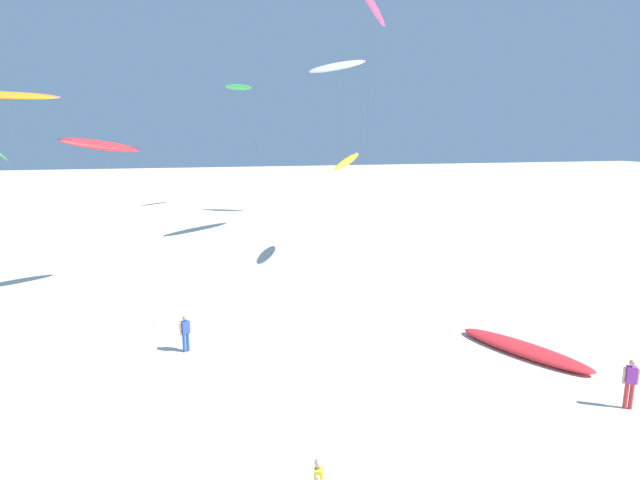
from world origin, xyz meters
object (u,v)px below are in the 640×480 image
object	(u,v)px
flying_kite_4	(239,87)
person_near_left	(630,382)
flying_kite_2	(337,66)
flying_kite_0	(6,95)
flying_kite_1	(346,163)
flying_kite_3	(101,145)
flying_kite_5	(372,5)
person_foreground_walker	(185,332)
grounded_kite_0	(524,349)

from	to	relation	value
flying_kite_4	person_near_left	xyz separation A→B (m)	(6.37, -53.55, -13.78)
flying_kite_2	flying_kite_0	bearing A→B (deg)	-173.41
flying_kite_1	person_near_left	bearing A→B (deg)	-83.66
flying_kite_1	flying_kite_4	distance (m)	31.68
flying_kite_0	flying_kite_4	distance (m)	25.65
flying_kite_1	flying_kite_3	world-z (taller)	flying_kite_3
flying_kite_4	flying_kite_5	xyz separation A→B (m)	(8.30, -23.31, 4.74)
flying_kite_2	person_near_left	xyz separation A→B (m)	(-3.23, -44.33, -15.43)
flying_kite_4	flying_kite_0	bearing A→B (deg)	-149.74
flying_kite_1	flying_kite_4	size ratio (longest dim) A/B	0.88
flying_kite_2	person_foreground_walker	bearing A→B (deg)	-116.13
person_foreground_walker	person_near_left	xyz separation A→B (m)	(14.22, -8.78, 0.09)
flying_kite_5	person_near_left	distance (m)	35.51
flying_kite_2	flying_kite_4	size ratio (longest dim) A/B	1.15
flying_kite_0	flying_kite_4	world-z (taller)	flying_kite_4
flying_kite_3	person_foreground_walker	bearing A→B (deg)	-68.48
flying_kite_3	flying_kite_2	bearing A→B (deg)	49.96
flying_kite_3	person_foreground_walker	distance (m)	13.22
flying_kite_5	person_foreground_walker	size ratio (longest dim) A/B	13.08
flying_kite_3	flying_kite_4	distance (m)	37.19
flying_kite_2	person_foreground_walker	size ratio (longest dim) A/B	10.93
flying_kite_2	flying_kite_5	size ratio (longest dim) A/B	0.84
grounded_kite_0	person_foreground_walker	distance (m)	14.30
flying_kite_1	person_foreground_walker	bearing A→B (deg)	-129.26
flying_kite_4	grounded_kite_0	bearing A→B (deg)	-83.12
flying_kite_1	flying_kite_5	size ratio (longest dim) A/B	0.64
flying_kite_1	flying_kite_3	distance (m)	16.24
flying_kite_5	person_foreground_walker	world-z (taller)	flying_kite_5
flying_kite_0	flying_kite_1	bearing A→B (deg)	-34.29
flying_kite_0	person_near_left	distance (m)	50.95
flying_kite_4	grounded_kite_0	size ratio (longest dim) A/B	2.53
grounded_kite_0	flying_kite_3	bearing A→B (deg)	141.62
flying_kite_1	flying_kite_5	world-z (taller)	flying_kite_5
flying_kite_5	person_near_left	world-z (taller)	flying_kite_5
person_foreground_walker	flying_kite_1	bearing A→B (deg)	50.74
flying_kite_4	person_near_left	bearing A→B (deg)	-83.22
flying_kite_5	person_near_left	bearing A→B (deg)	-93.65
flying_kite_0	flying_kite_4	xyz separation A→B (m)	(22.07, 12.87, 2.24)
flying_kite_2	person_near_left	world-z (taller)	flying_kite_2
flying_kite_3	person_foreground_walker	xyz separation A→B (m)	(3.97, -10.07, -7.59)
flying_kite_4	person_near_left	size ratio (longest dim) A/B	8.68
flying_kite_3	flying_kite_5	xyz separation A→B (m)	(20.11, 11.39, 11.01)
person_near_left	person_foreground_walker	bearing A→B (deg)	148.31
flying_kite_2	person_foreground_walker	world-z (taller)	flying_kite_2
flying_kite_2	person_near_left	bearing A→B (deg)	-94.16
flying_kite_4	grounded_kite_0	world-z (taller)	flying_kite_4
flying_kite_2	flying_kite_4	world-z (taller)	flying_kite_2
flying_kite_3	person_foreground_walker	size ratio (longest dim) A/B	6.51
flying_kite_1	flying_kite_4	xyz separation A→B (m)	(-3.81, 30.51, 7.64)
flying_kite_3	grounded_kite_0	distance (m)	24.04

